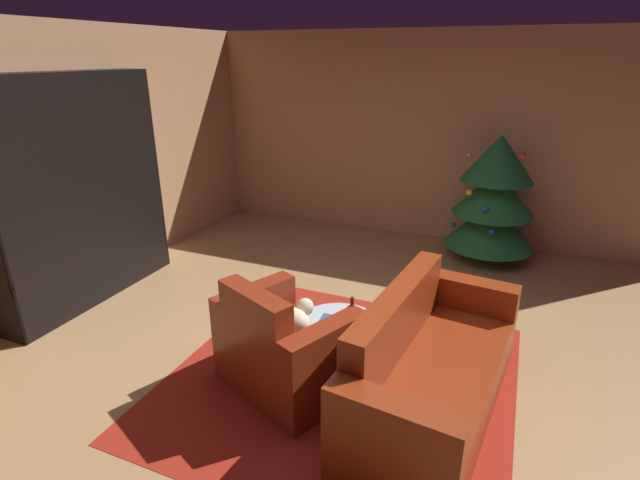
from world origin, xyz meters
The scene contains 11 objects.
ground_plane centered at (0.00, 0.00, 0.00)m, with size 7.65×7.65×0.00m, color tan.
wall_back centered at (0.00, 3.22, 1.30)m, with size 6.05×0.06×2.60m, color tan.
wall_left centered at (-2.99, 0.00, 1.30)m, with size 0.06×6.49×2.60m, color tan.
area_rug centered at (0.02, -0.18, 0.00)m, with size 2.48×2.49×0.01m, color #A32417.
bookshelf_unit centered at (-2.75, 0.23, 1.06)m, with size 0.36×1.86×2.16m.
armchair_red centered at (-0.33, -0.40, 0.31)m, with size 1.14×1.01×0.86m.
couch_red centered at (0.68, -0.25, 0.30)m, with size 0.96×1.88×0.86m.
coffee_table centered at (-0.03, -0.09, 0.38)m, with size 0.63×0.63×0.42m.
book_stack_on_table centered at (-0.04, -0.15, 0.46)m, with size 0.21×0.18×0.07m.
bottle_on_table centered at (0.10, -0.21, 0.54)m, with size 0.07×0.07×0.30m.
decorated_tree centered at (0.83, 2.67, 0.76)m, with size 1.02×1.02×1.48m.
Camera 1 is at (1.04, -3.04, 2.30)m, focal length 27.03 mm.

